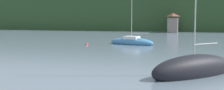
{
  "coord_description": "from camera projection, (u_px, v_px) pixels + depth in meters",
  "views": [
    {
      "loc": [
        4.8,
        32.43,
        4.55
      ],
      "look_at": [
        0.0,
        49.98,
        2.79
      ],
      "focal_mm": 44.81,
      "sensor_mm": 36.0,
      "label": 1
    }
  ],
  "objects": [
    {
      "name": "wooded_hillside",
      "position": [
        136.0,
        17.0,
        132.94
      ],
      "size": [
        352.0,
        61.87,
        28.68
      ],
      "color": "#2D4C28",
      "rests_on": "ground_plane"
    },
    {
      "name": "sailboat_far_0",
      "position": [
        132.0,
        42.0,
        48.39
      ],
      "size": [
        8.47,
        4.59,
        10.79
      ],
      "rotation": [
        0.0,
        0.0,
        2.87
      ],
      "color": "teal",
      "rests_on": "ground_plane"
    },
    {
      "name": "sailboat_mid_5",
      "position": [
        194.0,
        69.0,
        22.08
      ],
      "size": [
        7.42,
        7.59,
        12.71
      ],
      "rotation": [
        0.0,
        0.0,
        3.95
      ],
      "color": "black",
      "rests_on": "ground_plane"
    },
    {
      "name": "shore_building_west",
      "position": [
        173.0,
        23.0,
        88.86
      ],
      "size": [
        3.31,
        5.82,
        6.18
      ],
      "color": "gray",
      "rests_on": "ground_plane"
    },
    {
      "name": "mooring_buoy_far",
      "position": [
        87.0,
        45.0,
        47.81
      ],
      "size": [
        0.55,
        0.55,
        0.55
      ],
      "primitive_type": "sphere",
      "color": "red",
      "rests_on": "ground_plane"
    }
  ]
}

